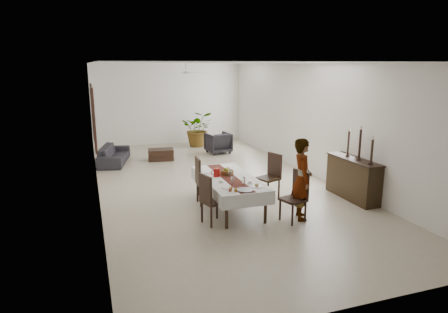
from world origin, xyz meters
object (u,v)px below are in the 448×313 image
red_pitcher (217,172)px  woman (302,179)px  sofa (114,155)px  dining_table_top (229,179)px  sideboard_body (353,179)px

red_pitcher → woman: woman is taller
red_pitcher → sofa: (-1.91, 5.01, -0.53)m
sofa → dining_table_top: bearing=-143.6°
woman → dining_table_top: bearing=66.9°
red_pitcher → sideboard_body: sideboard_body is taller
woman → red_pitcher: bearing=68.2°
dining_table_top → woman: 1.63m
dining_table_top → sofa: 5.59m
woman → sofa: bearing=46.2°
red_pitcher → woman: bearing=-39.5°
dining_table_top → red_pitcher: (-0.23, 0.14, 0.13)m
dining_table_top → woman: size_ratio=1.33×
red_pitcher → sofa: bearing=110.9°
dining_table_top → woman: bearing=-40.4°
sideboard_body → sofa: (-5.18, 5.49, -0.19)m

